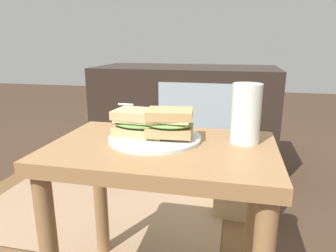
{
  "coord_description": "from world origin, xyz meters",
  "views": [
    {
      "loc": [
        0.17,
        -0.7,
        0.71
      ],
      "look_at": [
        0.02,
        0.0,
        0.51
      ],
      "focal_mm": 32.76,
      "sensor_mm": 36.0,
      "label": 1
    }
  ],
  "objects_px": {
    "plate": "(155,138)",
    "sandwich_back": "(170,122)",
    "beer_glass": "(246,114)",
    "tv_cabinet": "(185,119)",
    "sandwich_front": "(140,122)",
    "paper_bag": "(244,181)"
  },
  "relations": [
    {
      "from": "plate",
      "to": "sandwich_back",
      "type": "xyz_separation_m",
      "value": [
        0.04,
        -0.0,
        0.04
      ]
    },
    {
      "from": "tv_cabinet",
      "to": "plate",
      "type": "height_order",
      "value": "tv_cabinet"
    },
    {
      "from": "paper_bag",
      "to": "sandwich_front",
      "type": "bearing_deg",
      "value": -123.49
    },
    {
      "from": "tv_cabinet",
      "to": "plate",
      "type": "xyz_separation_m",
      "value": [
        0.07,
        -0.91,
        0.17
      ]
    },
    {
      "from": "beer_glass",
      "to": "paper_bag",
      "type": "xyz_separation_m",
      "value": [
        0.03,
        0.42,
        -0.38
      ]
    },
    {
      "from": "plate",
      "to": "paper_bag",
      "type": "distance_m",
      "value": 0.6
    },
    {
      "from": "tv_cabinet",
      "to": "plate",
      "type": "relative_size",
      "value": 3.97
    },
    {
      "from": "sandwich_front",
      "to": "paper_bag",
      "type": "height_order",
      "value": "sandwich_front"
    },
    {
      "from": "tv_cabinet",
      "to": "plate",
      "type": "distance_m",
      "value": 0.93
    },
    {
      "from": "plate",
      "to": "sandwich_front",
      "type": "bearing_deg",
      "value": 173.91
    },
    {
      "from": "tv_cabinet",
      "to": "plate",
      "type": "bearing_deg",
      "value": -85.83
    },
    {
      "from": "sandwich_front",
      "to": "beer_glass",
      "type": "height_order",
      "value": "beer_glass"
    },
    {
      "from": "plate",
      "to": "sandwich_front",
      "type": "xyz_separation_m",
      "value": [
        -0.04,
        0.0,
        0.04
      ]
    },
    {
      "from": "sandwich_front",
      "to": "sandwich_back",
      "type": "xyz_separation_m",
      "value": [
        0.08,
        -0.01,
        0.01
      ]
    },
    {
      "from": "sandwich_back",
      "to": "beer_glass",
      "type": "xyz_separation_m",
      "value": [
        0.19,
        0.03,
        0.02
      ]
    },
    {
      "from": "sandwich_back",
      "to": "paper_bag",
      "type": "distance_m",
      "value": 0.61
    },
    {
      "from": "sandwich_front",
      "to": "beer_glass",
      "type": "distance_m",
      "value": 0.27
    },
    {
      "from": "tv_cabinet",
      "to": "sandwich_front",
      "type": "bearing_deg",
      "value": -88.38
    },
    {
      "from": "plate",
      "to": "sandwich_back",
      "type": "height_order",
      "value": "sandwich_back"
    },
    {
      "from": "plate",
      "to": "paper_bag",
      "type": "relative_size",
      "value": 0.76
    },
    {
      "from": "tv_cabinet",
      "to": "beer_glass",
      "type": "relative_size",
      "value": 6.4
    },
    {
      "from": "sandwich_front",
      "to": "paper_bag",
      "type": "relative_size",
      "value": 0.47
    }
  ]
}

